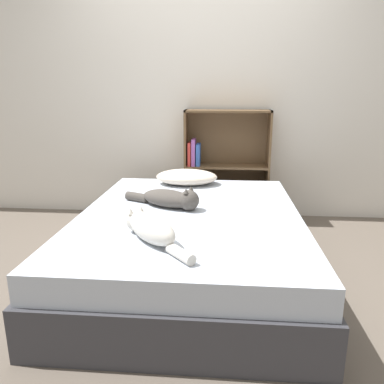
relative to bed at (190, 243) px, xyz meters
The scene contains 7 objects.
ground_plane 0.22m from the bed, ahead, with size 8.00×8.00×0.00m, color brown.
wall_back 1.71m from the bed, 90.00° to the left, with size 8.00×0.06×2.50m.
bed is the anchor object (origin of this frame).
pillow 0.84m from the bed, 97.31° to the left, with size 0.53×0.36×0.13m.
cat_light 0.62m from the bed, 108.41° to the right, with size 0.46×0.51×0.15m.
cat_dark 0.34m from the bed, 144.73° to the left, with size 0.57×0.34×0.16m.
bookshelf 1.29m from the bed, 79.81° to the left, with size 0.81×0.26×1.06m.
Camera 1 is at (0.22, -2.38, 1.22)m, focal length 35.00 mm.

